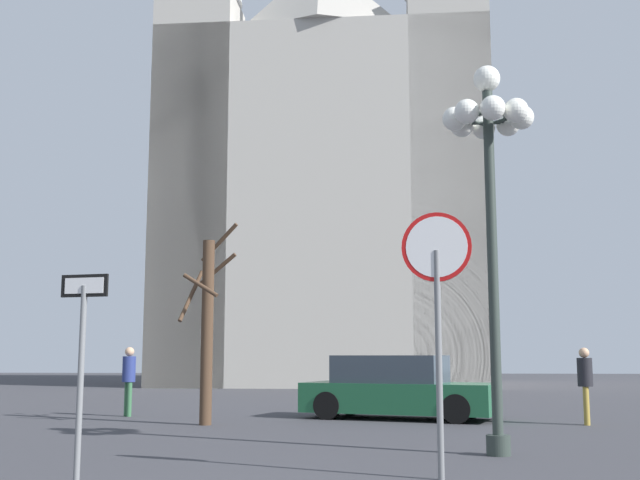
% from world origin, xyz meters
% --- Properties ---
extents(cathedral, '(16.40, 12.84, 32.97)m').
position_xyz_m(cathedral, '(-1.22, 34.48, 10.56)').
color(cathedral, '#ADA89E').
rests_on(cathedral, ground).
extents(stop_sign, '(0.86, 0.19, 3.24)m').
position_xyz_m(stop_sign, '(2.13, 3.84, 2.31)').
color(stop_sign, slate).
rests_on(stop_sign, ground).
extents(one_way_arrow_sign, '(0.59, 0.15, 2.38)m').
position_xyz_m(one_way_arrow_sign, '(-1.91, 2.72, 1.49)').
color(one_way_arrow_sign, slate).
rests_on(one_way_arrow_sign, ground).
extents(street_lamp, '(1.43, 1.43, 6.03)m').
position_xyz_m(street_lamp, '(3.16, 6.22, 4.48)').
color(street_lamp, '#2D3833').
rests_on(street_lamp, ground).
extents(bare_tree, '(1.20, 1.12, 4.41)m').
position_xyz_m(bare_tree, '(-2.32, 11.02, 2.14)').
color(bare_tree, '#473323').
rests_on(bare_tree, ground).
extents(parked_car_near_green, '(4.78, 3.06, 1.47)m').
position_xyz_m(parked_car_near_green, '(1.82, 12.94, 0.69)').
color(parked_car_near_green, '#1E5B38').
rests_on(parked_car_near_green, ground).
extents(pedestrian_walking, '(0.32, 0.32, 1.67)m').
position_xyz_m(pedestrian_walking, '(-4.72, 13.21, 1.01)').
color(pedestrian_walking, '#33663F').
rests_on(pedestrian_walking, ground).
extents(pedestrian_standing, '(0.32, 0.32, 1.64)m').
position_xyz_m(pedestrian_standing, '(5.81, 11.59, 0.99)').
color(pedestrian_standing, olive).
rests_on(pedestrian_standing, ground).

